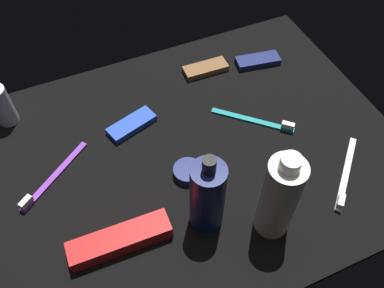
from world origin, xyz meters
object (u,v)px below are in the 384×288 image
(toothbrush_purple, at_px, (51,179))
(lotion_bottle, at_px, (207,196))
(deodorant_stick, at_px, (2,106))
(bodywash_bottle, at_px, (279,197))
(cream_tin_left, at_px, (188,172))
(toothpaste_box_red, at_px, (120,240))
(snack_bar_brown, at_px, (206,69))
(toothbrush_white, at_px, (345,176))
(toothbrush_teal, at_px, (258,120))
(snack_bar_blue, at_px, (132,125))
(snack_bar_navy, at_px, (258,61))

(toothbrush_purple, bearing_deg, lotion_bottle, 140.83)
(deodorant_stick, bearing_deg, bodywash_bottle, 131.71)
(cream_tin_left, bearing_deg, lotion_bottle, 85.60)
(lotion_bottle, height_order, toothpaste_box_red, lotion_bottle)
(deodorant_stick, bearing_deg, snack_bar_brown, 176.20)
(toothbrush_white, bearing_deg, deodorant_stick, -35.82)
(toothbrush_teal, xyz_separation_m, snack_bar_brown, (0.03, -0.19, 0.00))
(bodywash_bottle, relative_size, toothbrush_purple, 1.32)
(toothpaste_box_red, height_order, snack_bar_blue, toothpaste_box_red)
(bodywash_bottle, relative_size, toothpaste_box_red, 1.14)
(deodorant_stick, bearing_deg, snack_bar_blue, 152.23)
(toothbrush_white, distance_m, toothpaste_box_red, 0.44)
(cream_tin_left, bearing_deg, toothbrush_white, 154.65)
(lotion_bottle, distance_m, snack_bar_navy, 0.44)
(toothbrush_teal, height_order, cream_tin_left, toothbrush_teal)
(toothbrush_white, relative_size, cream_tin_left, 2.45)
(toothbrush_teal, xyz_separation_m, cream_tin_left, (0.19, 0.06, 0.00))
(toothbrush_white, bearing_deg, toothbrush_teal, -65.99)
(lotion_bottle, relative_size, bodywash_bottle, 0.92)
(toothbrush_purple, bearing_deg, bodywash_bottle, 143.77)
(toothbrush_purple, xyz_separation_m, cream_tin_left, (-0.25, 0.09, 0.00))
(toothpaste_box_red, height_order, snack_bar_navy, toothpaste_box_red)
(toothbrush_purple, xyz_separation_m, toothbrush_white, (-0.52, 0.22, 0.00))
(toothpaste_box_red, relative_size, cream_tin_left, 3.12)
(toothpaste_box_red, relative_size, snack_bar_navy, 1.69)
(toothbrush_teal, bearing_deg, snack_bar_navy, -119.41)
(toothpaste_box_red, bearing_deg, snack_bar_brown, -131.28)
(deodorant_stick, relative_size, cream_tin_left, 1.63)
(snack_bar_brown, bearing_deg, lotion_bottle, 67.25)
(toothbrush_white, bearing_deg, snack_bar_brown, -72.61)
(toothpaste_box_red, bearing_deg, cream_tin_left, -150.32)
(cream_tin_left, bearing_deg, toothbrush_teal, -161.85)
(bodywash_bottle, distance_m, toothbrush_purple, 0.43)
(toothbrush_purple, height_order, snack_bar_blue, toothbrush_purple)
(lotion_bottle, xyz_separation_m, bodywash_bottle, (-0.10, 0.05, 0.01))
(toothbrush_white, relative_size, snack_bar_navy, 1.33)
(bodywash_bottle, height_order, snack_bar_brown, bodywash_bottle)
(bodywash_bottle, height_order, snack_bar_blue, bodywash_bottle)
(toothbrush_teal, bearing_deg, bodywash_bottle, 66.41)
(toothbrush_purple, relative_size, toothbrush_white, 1.10)
(toothbrush_white, height_order, snack_bar_brown, toothbrush_white)
(bodywash_bottle, height_order, toothbrush_teal, bodywash_bottle)
(deodorant_stick, distance_m, snack_bar_navy, 0.58)
(lotion_bottle, relative_size, snack_bar_navy, 1.77)
(lotion_bottle, distance_m, bodywash_bottle, 0.12)
(bodywash_bottle, xyz_separation_m, snack_bar_navy, (-0.19, -0.38, -0.08))
(snack_bar_brown, bearing_deg, cream_tin_left, 60.42)
(toothpaste_box_red, bearing_deg, snack_bar_blue, -110.72)
(snack_bar_blue, xyz_separation_m, cream_tin_left, (-0.06, 0.16, 0.00))
(toothbrush_teal, distance_m, snack_bar_brown, 0.19)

